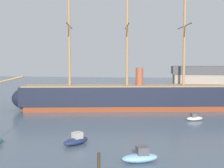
% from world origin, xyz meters
% --- Properties ---
extents(tall_ship, '(61.64, 18.22, 29.93)m').
position_xyz_m(tall_ship, '(3.69, 48.07, 3.26)').
color(tall_ship, brown).
rests_on(tall_ship, ground).
extents(motorboat_foreground_right, '(4.76, 3.32, 1.85)m').
position_xyz_m(motorboat_foreground_right, '(9.56, 11.45, 0.65)').
color(motorboat_foreground_right, '#7FB2D6').
rests_on(motorboat_foreground_right, ground).
extents(motorboat_near_centre, '(3.83, 4.48, 1.77)m').
position_xyz_m(motorboat_near_centre, '(-0.04, 17.05, 0.62)').
color(motorboat_near_centre, '#1E284C').
rests_on(motorboat_near_centre, ground).
extents(motorboat_alongside_stern, '(3.80, 2.73, 1.47)m').
position_xyz_m(motorboat_alongside_stern, '(18.80, 37.18, 0.52)').
color(motorboat_alongside_stern, silver).
rests_on(motorboat_alongside_stern, ground).
extents(mooring_piling_right_pair, '(0.33, 0.33, 2.37)m').
position_xyz_m(mooring_piling_right_pair, '(5.53, 6.91, 1.18)').
color(mooring_piling_right_pair, '#382B1E').
rests_on(mooring_piling_right_pair, ground).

